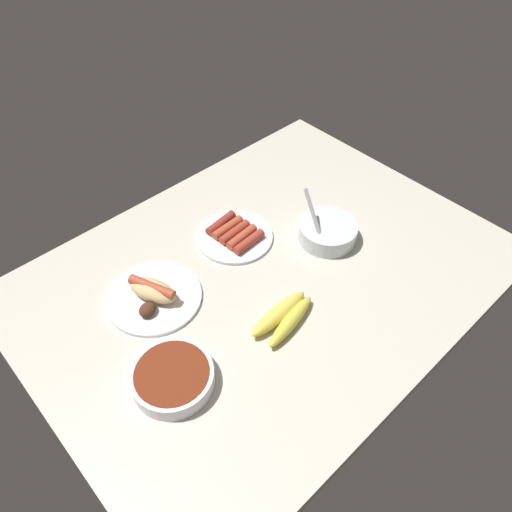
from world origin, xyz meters
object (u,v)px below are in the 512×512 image
Objects in this scene: bowl_coleslaw at (328,231)px; bowl_chili at (173,377)px; plate_sausages at (235,235)px; plate_hotdog_assembled at (153,295)px; banana_bunch at (284,317)px.

bowl_coleslaw reaches higher than bowl_chili.
plate_sausages is (-38.67, -24.39, -1.11)cm from bowl_chili.
plate_hotdog_assembled is (-10.05, -21.69, -0.53)cm from bowl_chili.
plate_hotdog_assembled is at bearing -54.85° from banana_bunch.
banana_bunch is 32.14cm from plate_hotdog_assembled.
plate_hotdog_assembled reaches higher than bowl_chili.
plate_sausages is at bearing -43.23° from bowl_coleslaw.
banana_bunch is 30.70cm from plate_sausages.
plate_hotdog_assembled reaches higher than banana_bunch.
banana_bunch is 28.92cm from bowl_chili.
banana_bunch is 1.16× the size of bowl_coleslaw.
plate_hotdog_assembled is at bearing 5.38° from plate_sausages.
banana_bunch is at bearing 170.87° from bowl_chili.
bowl_coleslaw reaches higher than banana_bunch.
bowl_coleslaw reaches higher than plate_hotdog_assembled.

